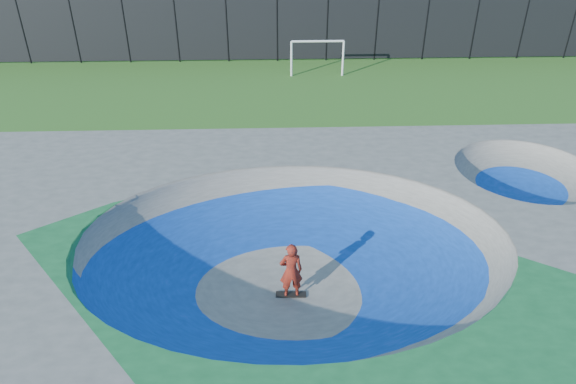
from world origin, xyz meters
name	(u,v)px	position (x,y,z in m)	size (l,w,h in m)	color
ground	(293,285)	(0.00, 0.00, 0.00)	(120.00, 120.00, 0.00)	#295918
skate_deck	(293,262)	(0.00, 0.00, 0.75)	(22.00, 14.00, 1.50)	gray
skater	(291,271)	(-0.07, -0.41, 0.81)	(0.59, 0.39, 1.61)	red
skateboard	(291,295)	(-0.07, -0.41, 0.03)	(0.78, 0.22, 0.05)	black
soccer_goal	(318,51)	(2.17, 17.93, 1.38)	(3.01, 0.12, 1.99)	silver
fence	(277,26)	(0.00, 21.00, 2.10)	(48.09, 0.09, 4.04)	black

